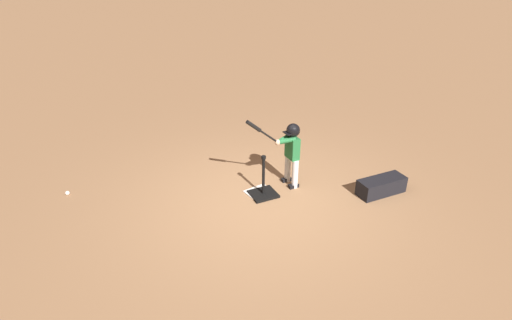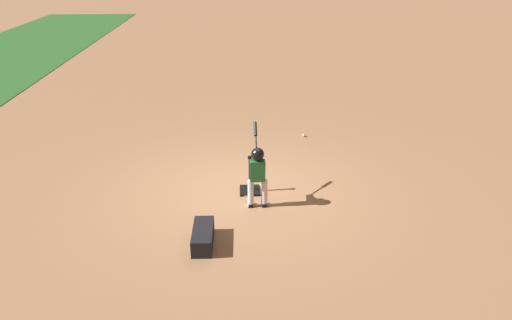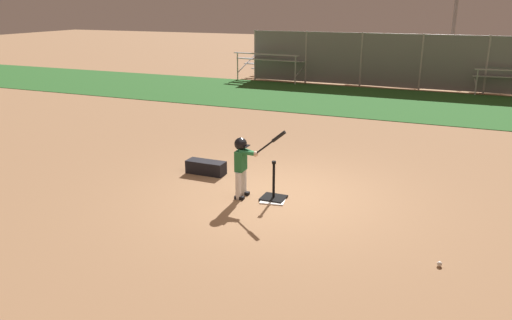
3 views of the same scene
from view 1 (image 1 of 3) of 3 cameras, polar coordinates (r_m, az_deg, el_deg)
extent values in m
plane|color=#99704C|center=(6.62, 0.96, -6.00)|extent=(90.00, 90.00, 0.00)
cube|color=white|center=(6.83, 0.66, -4.74)|extent=(0.51, 0.51, 0.02)
cube|color=black|center=(6.79, 1.05, -4.88)|extent=(0.44, 0.40, 0.04)
cylinder|color=black|center=(6.61, 1.07, -2.34)|extent=(0.05, 0.05, 0.65)
cylinder|color=black|center=(6.44, 1.10, 0.37)|extent=(0.08, 0.08, 0.05)
cylinder|color=silver|center=(6.92, 5.59, -2.03)|extent=(0.11, 0.11, 0.52)
cube|color=black|center=(7.02, 5.37, -3.71)|extent=(0.18, 0.09, 0.06)
cylinder|color=silver|center=(7.10, 4.55, -1.15)|extent=(0.11, 0.11, 0.52)
cube|color=black|center=(7.21, 4.34, -2.80)|extent=(0.18, 0.09, 0.06)
cube|color=#236B38|center=(6.80, 5.22, 1.77)|extent=(0.15, 0.27, 0.39)
sphere|color=#DBB293|center=(6.68, 5.33, 4.14)|extent=(0.20, 0.20, 0.20)
sphere|color=black|center=(6.67, 5.33, 4.25)|extent=(0.23, 0.23, 0.23)
cube|color=black|center=(6.64, 4.60, 3.87)|extent=(0.12, 0.17, 0.01)
cylinder|color=#236B38|center=(6.63, 4.40, 2.76)|extent=(0.32, 0.16, 0.11)
cylinder|color=#236B38|center=(6.69, 4.02, 3.04)|extent=(0.32, 0.17, 0.11)
sphere|color=#DBB293|center=(6.60, 3.12, 2.54)|extent=(0.10, 0.10, 0.10)
cylinder|color=black|center=(6.39, 1.05, 3.93)|extent=(0.56, 0.04, 0.47)
cylinder|color=black|center=(6.26, -0.35, 4.86)|extent=(0.27, 0.07, 0.24)
cylinder|color=black|center=(6.61, 3.23, 2.46)|extent=(0.04, 0.05, 0.05)
sphere|color=white|center=(7.50, -25.34, -4.28)|extent=(0.07, 0.07, 0.07)
cube|color=black|center=(7.11, 17.47, -3.55)|extent=(0.84, 0.33, 0.28)
camera|label=2|loc=(12.32, 45.60, 23.59)|focal=35.00mm
camera|label=3|loc=(13.23, -30.01, 23.53)|focal=35.00mm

